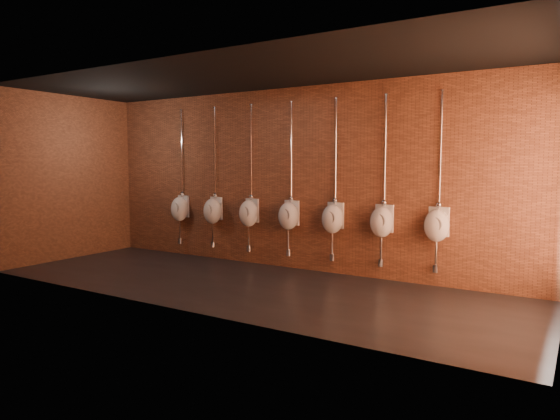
{
  "coord_description": "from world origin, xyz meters",
  "views": [
    {
      "loc": [
        4.42,
        -6.15,
        1.88
      ],
      "look_at": [
        0.07,
        0.9,
        1.1
      ],
      "focal_mm": 32.0,
      "sensor_mm": 36.0,
      "label": 1
    }
  ],
  "objects": [
    {
      "name": "ground",
      "position": [
        0.0,
        0.0,
        0.0
      ],
      "size": [
        8.5,
        8.5,
        0.0
      ],
      "primitive_type": "plane",
      "color": "black",
      "rests_on": "ground"
    },
    {
      "name": "room_shell",
      "position": [
        0.0,
        0.0,
        2.01
      ],
      "size": [
        8.54,
        3.04,
        3.22
      ],
      "color": "black",
      "rests_on": "ground"
    },
    {
      "name": "urinal_0",
      "position": [
        -2.62,
        1.37,
        0.97
      ],
      "size": [
        0.43,
        0.39,
        2.72
      ],
      "color": "white",
      "rests_on": "ground"
    },
    {
      "name": "urinal_1",
      "position": [
        -1.76,
        1.37,
        0.97
      ],
      "size": [
        0.43,
        0.39,
        2.72
      ],
      "color": "white",
      "rests_on": "ground"
    },
    {
      "name": "urinal_2",
      "position": [
        -0.9,
        1.37,
        0.97
      ],
      "size": [
        0.43,
        0.39,
        2.72
      ],
      "color": "white",
      "rests_on": "ground"
    },
    {
      "name": "urinal_3",
      "position": [
        -0.04,
        1.37,
        0.97
      ],
      "size": [
        0.43,
        0.39,
        2.72
      ],
      "color": "white",
      "rests_on": "ground"
    },
    {
      "name": "urinal_4",
      "position": [
        0.82,
        1.37,
        0.97
      ],
      "size": [
        0.43,
        0.39,
        2.72
      ],
      "color": "white",
      "rests_on": "ground"
    },
    {
      "name": "urinal_5",
      "position": [
        1.67,
        1.37,
        0.97
      ],
      "size": [
        0.43,
        0.39,
        2.72
      ],
      "color": "white",
      "rests_on": "ground"
    },
    {
      "name": "urinal_6",
      "position": [
        2.53,
        1.37,
        0.97
      ],
      "size": [
        0.43,
        0.39,
        2.72
      ],
      "color": "white",
      "rests_on": "ground"
    }
  ]
}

